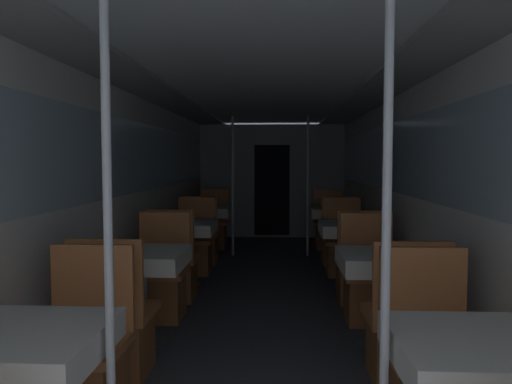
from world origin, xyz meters
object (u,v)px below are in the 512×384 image
at_px(support_pole_left_0, 109,255).
at_px(chair_left_near_2, 174,272).
at_px(chair_right_near_1, 404,339).
at_px(chair_right_far_2, 343,252).
at_px(chair_right_far_0, 431,378).
at_px(chair_right_far_1, 369,289).
at_px(dining_table_right_2, 350,232).
at_px(chair_left_far_0, 81,371).
at_px(dining_table_left_3, 208,213).
at_px(dining_table_right_3, 333,214).
at_px(chair_left_far_2, 195,251).
at_px(support_pole_right_0, 386,258).
at_px(chair_left_far_3, 213,231).
at_px(support_pole_left_3, 233,186).
at_px(dining_table_left_0, 21,353).
at_px(dining_table_right_1, 384,266).
at_px(chair_right_near_3, 338,244).
at_px(chair_left_far_1, 161,287).
at_px(chair_left_near_1, 116,334).
at_px(dining_table_left_1, 141,263).
at_px(dining_table_right_0, 480,361).
at_px(chair_left_near_3, 202,243).
at_px(chair_right_far_3, 329,231).
at_px(support_pole_right_3, 308,186).
at_px(dining_table_left_2, 185,230).

height_order(support_pole_left_0, chair_left_near_2, support_pole_left_0).
distance_m(chair_right_near_1, chair_right_far_2, 3.00).
distance_m(chair_right_far_0, chair_right_near_1, 0.57).
bearing_deg(chair_right_far_1, support_pole_left_0, 58.35).
distance_m(chair_right_near_1, dining_table_right_2, 2.41).
relative_size(chair_left_far_0, chair_right_near_1, 1.00).
xyz_separation_m(dining_table_left_3, dining_table_right_3, (1.85, 0.00, 0.00)).
relative_size(chair_left_far_2, chair_right_far_0, 1.00).
bearing_deg(support_pole_left_0, support_pole_right_0, 0.00).
bearing_deg(chair_left_far_3, support_pole_left_3, 121.58).
height_order(chair_left_far_2, dining_table_left_3, chair_left_far_2).
distance_m(dining_table_left_0, support_pole_right_0, 1.53).
xyz_separation_m(chair_left_near_2, support_pole_right_0, (1.47, -2.96, 0.75)).
relative_size(dining_table_right_1, chair_right_near_3, 0.77).
height_order(chair_left_far_1, chair_right_far_0, same).
height_order(support_pole_left_0, chair_left_near_1, support_pole_left_0).
bearing_deg(chair_left_far_1, chair_right_near_1, 146.74).
relative_size(chair_left_near_1, chair_right_near_3, 1.00).
distance_m(dining_table_left_1, chair_right_near_1, 1.97).
bearing_deg(dining_table_right_3, dining_table_left_0, -109.02).
bearing_deg(dining_table_right_0, chair_left_far_1, 127.67).
height_order(chair_left_near_3, chair_right_far_3, same).
bearing_deg(dining_table_right_2, support_pole_right_3, 101.78).
relative_size(chair_left_near_2, chair_right_far_2, 1.00).
bearing_deg(dining_table_left_0, chair_left_far_1, 90.00).
bearing_deg(chair_left_near_3, dining_table_left_0, -90.00).
bearing_deg(support_pole_right_3, chair_left_near_3, -157.67).
bearing_deg(dining_table_left_3, chair_left_far_0, -90.00).
relative_size(chair_left_far_2, chair_left_far_3, 1.00).
bearing_deg(dining_table_right_0, chair_left_far_3, 107.21).
relative_size(dining_table_right_0, dining_table_right_1, 1.00).
bearing_deg(chair_left_near_1, dining_table_right_1, 18.16).
bearing_deg(chair_right_far_2, support_pole_left_3, -38.68).
height_order(dining_table_left_2, chair_left_far_3, chair_left_far_3).
bearing_deg(dining_table_left_0, chair_right_far_1, 52.33).
height_order(dining_table_left_1, chair_left_near_2, chair_left_near_2).
distance_m(dining_table_left_2, chair_left_near_2, 0.69).
bearing_deg(dining_table_left_2, chair_left_near_2, -90.00).
height_order(chair_left_near_1, chair_right_near_3, same).
relative_size(dining_table_left_1, dining_table_left_2, 1.00).
bearing_deg(dining_table_right_2, chair_left_near_2, -161.84).
relative_size(dining_table_left_2, dining_table_right_1, 1.00).
height_order(chair_left_far_2, support_pole_right_0, support_pole_right_0).
xyz_separation_m(chair_left_near_2, chair_right_near_1, (1.85, -1.79, 0.00)).
relative_size(chair_right_far_1, support_pole_right_3, 0.45).
bearing_deg(chair_left_near_2, chair_right_far_0, -51.96).
bearing_deg(support_pole_left_3, chair_left_near_2, -98.85).
bearing_deg(dining_table_left_1, chair_left_far_3, 90.00).
height_order(dining_table_right_0, support_pole_right_3, support_pole_right_3).
distance_m(chair_left_near_2, chair_left_near_3, 1.79).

